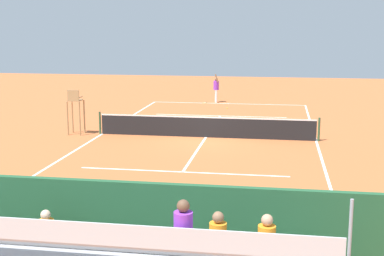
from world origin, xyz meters
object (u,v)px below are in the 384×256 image
object	(u,v)px
tennis_player	(216,87)
courtside_bench	(269,244)
tennis_racket	(205,103)
tennis_ball_near	(227,108)
tennis_net	(206,127)
equipment_bag	(173,256)
umpire_chair	(75,107)

from	to	relation	value
tennis_player	courtside_bench	bearing A→B (deg)	99.28
tennis_racket	tennis_ball_near	distance (m)	2.69
tennis_net	tennis_racket	world-z (taller)	tennis_net
tennis_net	tennis_ball_near	distance (m)	8.87
tennis_ball_near	courtside_bench	bearing A→B (deg)	97.80
equipment_bag	tennis_player	distance (m)	24.94
equipment_bag	tennis_ball_near	bearing A→B (deg)	-87.46
tennis_net	tennis_racket	distance (m)	11.08
umpire_chair	tennis_player	size ratio (longest dim) A/B	1.11
tennis_player	tennis_ball_near	distance (m)	2.95
tennis_net	tennis_racket	bearing A→B (deg)	-81.93
tennis_net	tennis_ball_near	xyz separation A→B (m)	(-0.13, -8.86, -0.47)
umpire_chair	courtside_bench	world-z (taller)	umpire_chair
courtside_bench	tennis_player	world-z (taller)	tennis_player
tennis_racket	umpire_chair	bearing A→B (deg)	67.55
tennis_net	umpire_chair	xyz separation A→B (m)	(6.20, 0.28, 0.81)
umpire_chair	tennis_racket	bearing A→B (deg)	-112.45
tennis_net	tennis_player	size ratio (longest dim) A/B	5.35
tennis_player	tennis_ball_near	world-z (taller)	tennis_player
tennis_net	courtside_bench	distance (m)	13.64
umpire_chair	tennis_racket	size ratio (longest dim) A/B	3.67
tennis_player	tennis_racket	world-z (taller)	tennis_player
courtside_bench	equipment_bag	distance (m)	2.08
tennis_ball_near	equipment_bag	bearing A→B (deg)	92.54
tennis_player	tennis_racket	distance (m)	1.30
tennis_net	tennis_racket	size ratio (longest dim) A/B	17.68
tennis_player	tennis_racket	xyz separation A→B (m)	(0.68, 0.49, -1.00)
courtside_bench	tennis_ball_near	world-z (taller)	courtside_bench
tennis_net	equipment_bag	bearing A→B (deg)	94.77
courtside_bench	tennis_racket	distance (m)	24.69
equipment_bag	tennis_net	bearing A→B (deg)	-85.23
umpire_chair	tennis_ball_near	world-z (taller)	umpire_chair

